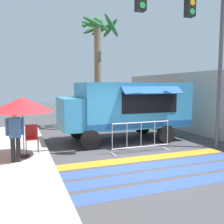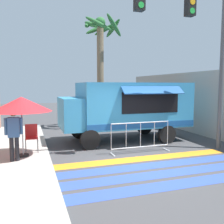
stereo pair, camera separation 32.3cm
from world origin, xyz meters
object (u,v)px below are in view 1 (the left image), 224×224
food_truck (123,106)px  palm_tree (98,52)px  traffic_signal_pole (191,28)px  barricade_front (141,137)px  folding_chair (32,136)px  vendor_person (15,133)px  patio_umbrella (22,105)px

food_truck → palm_tree: (-0.02, 3.59, 2.79)m
traffic_signal_pole → barricade_front: bearing=165.9°
folding_chair → palm_tree: palm_tree is taller
food_truck → barricade_front: bearing=-94.1°
folding_chair → barricade_front: barricade_front is taller
folding_chair → vendor_person: (-0.52, -1.04, 0.32)m
traffic_signal_pole → patio_umbrella: (-5.81, 0.73, -2.66)m
barricade_front → folding_chair: bearing=167.1°
traffic_signal_pole → vendor_person: (-6.05, 0.27, -3.47)m
food_truck → patio_umbrella: size_ratio=2.87×
traffic_signal_pole → folding_chair: bearing=166.7°
food_truck → barricade_front: 2.30m
vendor_person → barricade_front: (4.31, 0.17, -0.48)m
traffic_signal_pole → palm_tree: (-1.61, 6.10, -0.18)m
traffic_signal_pole → folding_chair: (-5.53, 1.31, -3.79)m
patio_umbrella → barricade_front: (4.07, -0.30, -1.28)m
folding_chair → vendor_person: bearing=-134.2°
barricade_front → patio_umbrella: bearing=175.8°
traffic_signal_pole → patio_umbrella: 6.43m
food_truck → traffic_signal_pole: (1.59, -2.51, 2.97)m
barricade_front → food_truck: bearing=85.9°
patio_umbrella → folding_chair: 1.29m
patio_umbrella → vendor_person: patio_umbrella is taller
palm_tree → barricade_front: bearing=-91.3°
folding_chair → barricade_front: size_ratio=0.42×
traffic_signal_pole → patio_umbrella: traffic_signal_pole is taller
patio_umbrella → barricade_front: bearing=-4.2°
barricade_front → palm_tree: palm_tree is taller
folding_chair → food_truck: bearing=-0.7°
palm_tree → folding_chair: bearing=-129.3°
food_truck → folding_chair: (-3.95, -1.21, -0.82)m
traffic_signal_pole → barricade_front: (-1.74, 0.44, -3.95)m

